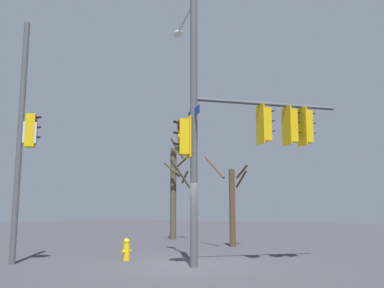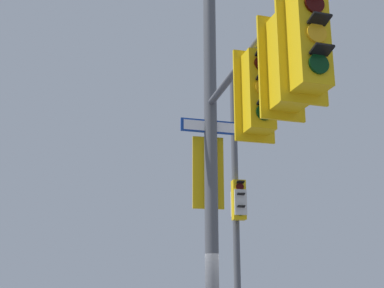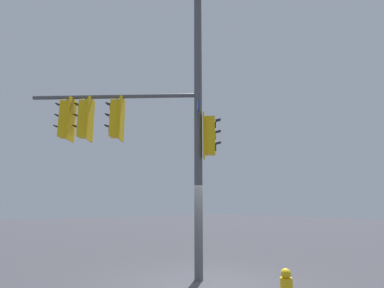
% 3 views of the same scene
% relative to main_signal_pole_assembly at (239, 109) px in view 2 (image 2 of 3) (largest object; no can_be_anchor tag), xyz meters
% --- Properties ---
extents(main_signal_pole_assembly, '(4.41, 5.40, 8.70)m').
position_rel_main_signal_pole_assembly_xyz_m(main_signal_pole_assembly, '(0.00, 0.00, 0.00)').
color(main_signal_pole_assembly, '#4C4F54').
rests_on(main_signal_pole_assembly, ground).
extents(secondary_pole_assembly, '(0.63, 0.61, 8.04)m').
position_rel_main_signal_pole_assembly_xyz_m(secondary_pole_assembly, '(3.61, -5.82, -0.48)').
color(secondary_pole_assembly, '#4C4F54').
rests_on(secondary_pole_assembly, ground).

